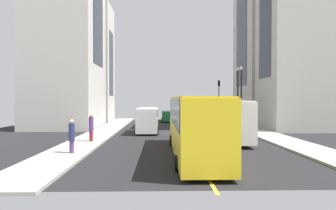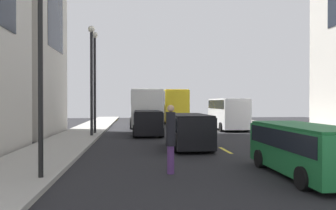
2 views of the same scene
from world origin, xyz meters
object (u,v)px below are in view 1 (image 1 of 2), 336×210
Objects in this scene: car_green_1 at (168,116)px; pedestrian_crossing_near at (72,135)px; car_black_0 at (208,121)px; delivery_van_white at (147,118)px; pedestrian_waiting_curb at (195,114)px; pedestrian_crossing_mid at (91,127)px; streetcar_yellow at (194,121)px; traffic_light_near_corner at (219,93)px; car_black_2 at (188,118)px; city_bus_white at (222,116)px.

pedestrian_crossing_near reaches higher than car_green_1.
pedestrian_crossing_near is (10.96, 16.72, 0.24)m from car_black_0.
delivery_van_white is 2.49× the size of pedestrian_waiting_curb.
pedestrian_waiting_curb is 1.03× the size of pedestrian_crossing_mid.
streetcar_yellow is at bearing 78.53° from car_black_0.
pedestrian_waiting_curb is 5.06m from traffic_light_near_corner.
traffic_light_near_corner is (-14.47, -23.93, 3.16)m from pedestrian_crossing_mid.
car_green_1 is 2.20× the size of pedestrian_crossing_mid.
car_black_2 is 24.95m from pedestrian_crossing_near.
car_green_1 is 8.62m from traffic_light_near_corner.
pedestrian_crossing_mid reaches higher than pedestrian_waiting_curb.
pedestrian_crossing_near reaches higher than pedestrian_waiting_curb.
car_black_0 is 13.65m from traffic_light_near_corner.
car_black_0 is at bearing 147.95° from pedestrian_crossing_mid.
city_bus_white is at bearing -42.32° from pedestrian_waiting_curb.
pedestrian_waiting_curb is at bearing -112.37° from delivery_van_white.
city_bus_white reaches higher than car_black_0.
streetcar_yellow is 29.11m from pedestrian_waiting_curb.
car_green_1 is 0.76× the size of traffic_light_near_corner.
pedestrian_crossing_mid is (9.12, 17.69, 0.27)m from car_black_2.
delivery_van_white is 1.24× the size of car_black_0.
city_bus_white reaches higher than pedestrian_waiting_curb.
city_bus_white is 15.51m from car_black_2.
traffic_light_near_corner is (-6.98, -29.68, 2.31)m from streetcar_yellow.
delivery_van_white is 19.75m from traffic_light_near_corner.
streetcar_yellow is 2.93× the size of car_green_1.
pedestrian_waiting_curb is at bearing -85.79° from pedestrian_crossing_near.
city_bus_white is at bearing 96.27° from car_black_2.
car_green_1 is (0.90, -29.73, -1.18)m from streetcar_yellow.
car_black_0 is 1.06× the size of car_black_2.
pedestrian_waiting_curb is (-6.51, -15.83, -0.32)m from delivery_van_white.
streetcar_yellow is 23.53m from car_black_2.
city_bus_white is at bearing 80.40° from traffic_light_near_corner.
traffic_light_near_corner is at bearing -105.53° from car_black_0.
car_black_2 is (1.81, -6.49, -0.00)m from car_black_0.
city_bus_white reaches higher than delivery_van_white.
car_green_1 is (-2.45, -16.64, -0.57)m from delivery_van_white.
pedestrian_crossing_mid is (10.93, 11.20, 0.27)m from car_black_0.
city_bus_white is 2.20× the size of delivery_van_white.
pedestrian_crossing_mid is 1.03× the size of pedestrian_crossing_near.
streetcar_yellow reaches higher than pedestrian_waiting_curb.
car_black_0 is (-3.44, -16.95, -1.12)m from streetcar_yellow.
pedestrian_waiting_curb is at bearing 11.24° from traffic_light_near_corner.
pedestrian_crossing_mid is 0.34× the size of traffic_light_near_corner.
car_black_0 reaches higher than car_green_1.
pedestrian_waiting_curb is (0.28, -11.97, 0.19)m from car_black_0.
car_black_0 is at bearing 108.75° from car_green_1.
delivery_van_white is 8.43m from pedestrian_crossing_mid.
car_black_0 is 6.74m from car_black_2.
pedestrian_crossing_mid is at bearing 12.03° from city_bus_white.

